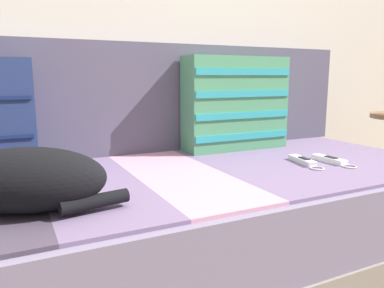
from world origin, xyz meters
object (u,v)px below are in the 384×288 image
couch (174,231)px  sleeping_cat (18,182)px  game_remote_near (330,160)px  game_remote_far (303,161)px  throw_pillow_striped (236,103)px

couch → sleeping_cat: size_ratio=4.94×
game_remote_near → game_remote_far: bearing=162.6°
sleeping_cat → throw_pillow_striped: bearing=26.9°
throw_pillow_striped → game_remote_far: (0.07, -0.35, -0.19)m
sleeping_cat → game_remote_near: size_ratio=2.19×
throw_pillow_striped → game_remote_near: throw_pillow_striped is taller
throw_pillow_striped → game_remote_far: size_ratio=2.34×
game_remote_near → throw_pillow_striped: bearing=114.0°
game_remote_far → sleeping_cat: bearing=-174.5°
couch → throw_pillow_striped: size_ratio=4.46×
couch → game_remote_near: size_ratio=10.83×
couch → game_remote_near: (0.56, -0.14, 0.22)m
game_remote_far → throw_pillow_striped: bearing=101.2°
couch → sleeping_cat: bearing=-156.8°
throw_pillow_striped → game_remote_near: 0.46m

